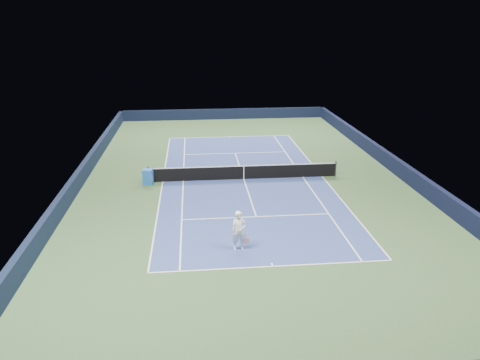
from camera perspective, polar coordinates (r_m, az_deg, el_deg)
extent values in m
plane|color=#324E2A|center=(31.94, 0.46, 0.12)|extent=(40.00, 40.00, 0.00)
cube|color=black|center=(50.89, -1.99, 8.05)|extent=(22.00, 0.35, 1.10)
cube|color=black|center=(34.61, 18.59, 1.57)|extent=(0.35, 40.00, 1.10)
cube|color=#101A32|center=(32.47, -18.89, 0.39)|extent=(0.35, 40.00, 1.10)
cube|color=navy|center=(31.94, 0.46, 0.12)|extent=(10.97, 23.77, 0.01)
cube|color=white|center=(43.29, -1.26, 5.29)|extent=(10.97, 0.08, 0.00)
cube|color=white|center=(21.18, 4.02, -10.46)|extent=(10.97, 0.08, 0.00)
cube|color=white|center=(32.96, 9.98, 0.45)|extent=(0.08, 23.77, 0.00)
cube|color=white|center=(31.84, -9.40, -0.20)|extent=(0.08, 23.77, 0.00)
cube|color=white|center=(32.62, 7.66, 0.37)|extent=(0.08, 23.77, 0.00)
cube|color=white|center=(31.78, -6.94, -0.12)|extent=(0.08, 23.77, 0.00)
cube|color=white|center=(38.01, -0.59, 3.29)|extent=(8.23, 0.08, 0.00)
cube|color=white|center=(26.02, 2.00, -4.49)|extent=(8.23, 0.08, 0.00)
cube|color=white|center=(31.94, 0.46, 0.13)|extent=(0.08, 12.80, 0.00)
cube|color=white|center=(43.14, -1.24, 5.25)|extent=(0.08, 0.30, 0.00)
cube|color=white|center=(21.31, 3.95, -10.26)|extent=(0.08, 0.30, 0.00)
cylinder|color=black|center=(31.75, -11.10, 0.64)|extent=(0.10, 0.10, 1.07)
cylinder|color=black|center=(33.05, 11.56, 1.36)|extent=(0.10, 0.10, 1.07)
cube|color=black|center=(31.79, 0.46, 0.89)|extent=(12.80, 0.03, 0.91)
cube|color=white|center=(31.64, 0.47, 1.73)|extent=(12.80, 0.04, 0.06)
cube|color=white|center=(31.79, 0.46, 0.89)|extent=(0.05, 0.04, 0.91)
cube|color=blue|center=(31.41, -11.15, 0.39)|extent=(0.71, 0.66, 1.02)
cube|color=white|center=(31.40, -10.61, 0.30)|extent=(0.05, 0.46, 0.45)
imported|color=white|center=(22.12, -0.14, -6.21)|extent=(0.73, 0.50, 1.95)
cylinder|color=pink|center=(22.23, 0.70, -6.88)|extent=(0.03, 0.03, 0.32)
cylinder|color=black|center=(22.33, 0.70, -7.43)|extent=(0.32, 0.03, 0.32)
cylinder|color=pink|center=(22.33, 0.70, -7.43)|extent=(0.34, 0.03, 0.34)
sphere|color=gold|center=(22.63, -0.14, -2.79)|extent=(0.07, 0.07, 0.07)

